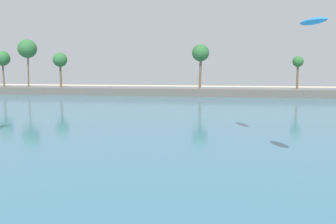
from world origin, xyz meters
The scene contains 3 objects.
sea centered at (0.00, 64.21, 0.03)m, with size 220.00×113.33×0.06m, color #386B84.
palm_headland centered at (-4.34, 80.88, 2.57)m, with size 118.19×6.00×13.52m.
kite_aloft_high_over_bay centered at (8.41, 21.68, 9.75)m, with size 2.94×1.00×0.41m, color #237FD1.
Camera 1 is at (2.72, -4.50, 6.75)m, focal length 39.41 mm.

